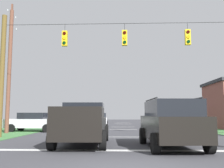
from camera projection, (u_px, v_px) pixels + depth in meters
stop_bar_stripe at (126, 150)px, 10.18m from camera, size 12.54×0.45×0.01m
lane_dash_0 at (124, 137)px, 16.13m from camera, size 2.50×0.15×0.01m
lane_dash_1 at (123, 129)px, 23.82m from camera, size 2.50×0.15×0.01m
lane_dash_2 at (123, 127)px, 28.36m from camera, size 2.50×0.15×0.01m
lane_dash_3 at (123, 124)px, 36.88m from camera, size 2.50×0.15×0.01m
lane_dash_4 at (123, 123)px, 42.04m from camera, size 2.50×0.15×0.01m
overhead_signal_span at (126, 69)px, 15.76m from camera, size 15.56×0.31×7.63m
pickup_truck at (83, 124)px, 12.18m from camera, size 2.42×5.46×1.95m
suv_black at (171, 123)px, 10.97m from camera, size 2.43×4.90×2.05m
distant_car_crossing_white at (99, 119)px, 30.59m from camera, size 2.28×4.43×1.52m
distant_car_oncoming at (33, 122)px, 21.10m from camera, size 4.37×2.16×1.52m
distant_car_far_parked at (176, 122)px, 21.22m from camera, size 2.25×4.41×1.52m
utility_pole_near_left at (9, 67)px, 19.56m from camera, size 0.29×1.99×9.88m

